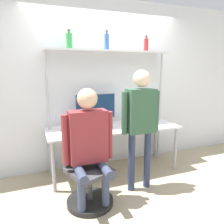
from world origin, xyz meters
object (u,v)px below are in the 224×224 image
object	(u,v)px
person_standing	(141,116)
bottle_blue	(107,42)
office_chair	(88,182)
laptop	(78,128)
cell_phone	(100,131)
bottle_red	(146,45)
monitor	(96,108)
person_seated	(89,139)
bottle_green	(69,41)

from	to	relation	value
person_standing	bottle_blue	xyz separation A→B (m)	(-0.18, 0.80, 1.00)
office_chair	person_standing	xyz separation A→B (m)	(0.74, 0.07, 0.74)
laptop	cell_phone	size ratio (longest dim) A/B	2.32
bottle_red	bottle_blue	world-z (taller)	bottle_blue
office_chair	monitor	bearing A→B (deg)	66.89
monitor	office_chair	bearing A→B (deg)	-113.11
laptop	monitor	bearing A→B (deg)	38.79
monitor	bottle_blue	bearing A→B (deg)	2.00
bottle_red	office_chair	bearing A→B (deg)	-144.84
monitor	office_chair	xyz separation A→B (m)	(-0.37, -0.87, -0.74)
office_chair	person_standing	bearing A→B (deg)	5.45
person_seated	cell_phone	bearing A→B (deg)	60.62
cell_phone	person_seated	size ratio (longest dim) A/B	0.11
bottle_blue	laptop	bearing A→B (deg)	-152.11
person_standing	monitor	bearing A→B (deg)	114.71
bottle_green	monitor	bearing A→B (deg)	-1.02
cell_phone	bottle_green	xyz separation A→B (m)	(-0.34, 0.35, 1.27)
bottle_blue	cell_phone	bearing A→B (deg)	-123.33
bottle_green	cell_phone	bearing A→B (deg)	-46.07
person_seated	bottle_green	distance (m)	1.49
monitor	bottle_red	xyz separation A→B (m)	(0.87, 0.01, 0.98)
office_chair	person_standing	distance (m)	1.05
cell_phone	person_standing	xyz separation A→B (m)	(0.40, -0.45, 0.28)
bottle_red	person_seated	bearing A→B (deg)	-143.31
cell_phone	office_chair	world-z (taller)	office_chair
monitor	laptop	bearing A→B (deg)	-141.21
monitor	office_chair	distance (m)	1.20
bottle_blue	office_chair	bearing A→B (deg)	-122.71
cell_phone	bottle_blue	bearing A→B (deg)	56.67
person_seated	bottle_green	world-z (taller)	bottle_green
monitor	cell_phone	world-z (taller)	monitor
cell_phone	office_chair	xyz separation A→B (m)	(-0.33, -0.52, -0.46)
monitor	cell_phone	size ratio (longest dim) A/B	4.30
bottle_green	laptop	bearing A→B (deg)	-83.92
monitor	laptop	world-z (taller)	monitor
office_chair	person_seated	bearing A→B (deg)	-71.24
office_chair	bottle_red	world-z (taller)	bottle_red
person_standing	cell_phone	bearing A→B (deg)	131.68
monitor	person_standing	xyz separation A→B (m)	(0.37, -0.80, 0.01)
office_chair	person_standing	size ratio (longest dim) A/B	0.56
laptop	bottle_green	size ratio (longest dim) A/B	1.30
bottle_green	bottle_blue	world-z (taller)	bottle_blue
person_seated	bottle_blue	distance (m)	1.59
monitor	office_chair	size ratio (longest dim) A/B	0.71
laptop	office_chair	bearing A→B (deg)	-92.52
monitor	laptop	distance (m)	0.49
laptop	bottle_blue	world-z (taller)	bottle_blue
cell_phone	bottle_blue	distance (m)	1.35
laptop	person_standing	bearing A→B (deg)	-36.21
monitor	bottle_green	bearing A→B (deg)	178.98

